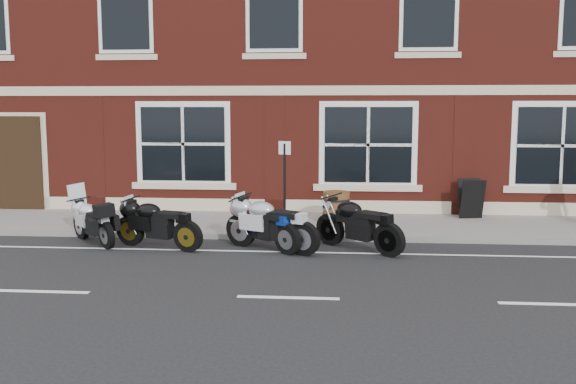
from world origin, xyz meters
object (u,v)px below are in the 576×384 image
at_px(moto_touring_silver, 93,220).
at_px(parking_sign, 285,181).
at_px(moto_sport_red, 262,223).
at_px(barrel_planter, 336,207).
at_px(moto_sport_black, 157,222).
at_px(moto_naked_black, 358,222).
at_px(moto_sport_silver, 270,222).
at_px(a_board_sign, 471,198).

height_order(moto_touring_silver, parking_sign, parking_sign).
relative_size(moto_sport_red, barrel_planter, 2.22).
bearing_deg(moto_sport_black, moto_naked_black, -67.11).
height_order(moto_sport_red, moto_sport_silver, moto_sport_silver).
relative_size(moto_naked_black, barrel_planter, 2.35).
xyz_separation_m(moto_sport_silver, barrel_planter, (1.33, 2.78, -0.09)).
xyz_separation_m(moto_sport_silver, a_board_sign, (4.79, 3.69, 0.03)).
bearing_deg(parking_sign, barrel_planter, 76.03).
bearing_deg(barrel_planter, parking_sign, -126.20).
bearing_deg(parking_sign, moto_sport_black, -132.74).
bearing_deg(moto_sport_red, a_board_sign, -14.55).
xyz_separation_m(moto_touring_silver, parking_sign, (4.12, 0.83, 0.81)).
bearing_deg(moto_sport_silver, moto_sport_black, 118.88).
height_order(moto_naked_black, parking_sign, parking_sign).
distance_m(moto_touring_silver, moto_sport_black, 1.59).
xyz_separation_m(moto_touring_silver, moto_sport_silver, (3.94, -0.38, 0.07)).
distance_m(moto_naked_black, barrel_planter, 2.66).
height_order(a_board_sign, parking_sign, parking_sign).
xyz_separation_m(moto_touring_silver, barrel_planter, (5.27, 2.40, -0.01)).
bearing_deg(moto_sport_silver, moto_naked_black, -55.65).
distance_m(moto_sport_red, moto_sport_silver, 0.24).
bearing_deg(moto_sport_silver, a_board_sign, -23.32).
bearing_deg(moto_sport_silver, parking_sign, 20.29).
xyz_separation_m(moto_sport_red, barrel_planter, (1.52, 2.64, -0.04)).
height_order(moto_sport_red, a_board_sign, a_board_sign).
bearing_deg(parking_sign, moto_touring_silver, -146.38).
relative_size(moto_sport_black, barrel_planter, 2.67).
bearing_deg(moto_sport_black, moto_touring_silver, 97.05).
distance_m(moto_sport_silver, a_board_sign, 6.05).
relative_size(moto_sport_red, moto_sport_black, 0.83).
bearing_deg(parking_sign, a_board_sign, 50.53).
relative_size(moto_sport_red, a_board_sign, 1.68).
bearing_deg(moto_touring_silver, barrel_planter, -20.08).
height_order(moto_touring_silver, moto_sport_red, moto_touring_silver).
height_order(moto_touring_silver, a_board_sign, moto_touring_silver).
bearing_deg(a_board_sign, moto_sport_red, -155.62).
height_order(moto_touring_silver, barrel_planter, moto_touring_silver).
distance_m(moto_sport_black, a_board_sign, 8.08).
distance_m(moto_sport_black, moto_naked_black, 4.21).
xyz_separation_m(moto_sport_black, a_board_sign, (7.19, 3.69, 0.07)).
xyz_separation_m(moto_touring_silver, a_board_sign, (8.73, 3.31, 0.11)).
height_order(moto_sport_red, barrel_planter, moto_sport_red).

